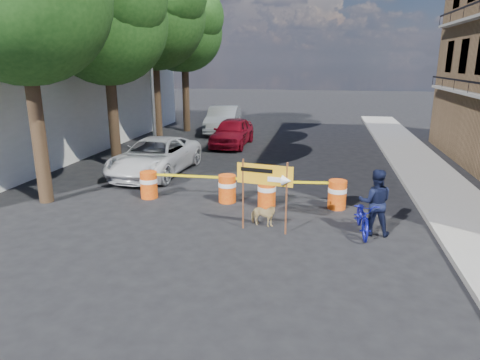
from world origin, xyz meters
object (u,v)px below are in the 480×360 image
at_px(sedan_silver, 223,120).
at_px(barrel_mid_left, 227,188).
at_px(bicycle, 364,202).
at_px(barrel_mid_right, 267,192).
at_px(suv_white, 155,157).
at_px(sedan_red, 232,132).
at_px(detour_sign, 272,181).
at_px(pedestrian, 375,202).
at_px(dog, 263,215).
at_px(barrel_far_right, 337,194).
at_px(barrel_far_left, 149,184).

bearing_deg(sedan_silver, barrel_mid_left, -81.29).
bearing_deg(bicycle, barrel_mid_left, 151.94).
xyz_separation_m(barrel_mid_left, sedan_silver, (-3.31, 13.69, 0.37)).
xyz_separation_m(barrel_mid_right, suv_white, (-4.97, 3.19, 0.25)).
xyz_separation_m(sedan_red, sedan_silver, (-1.48, 4.25, 0.09)).
height_order(barrel_mid_right, detour_sign, detour_sign).
relative_size(pedestrian, dog, 2.29).
bearing_deg(dog, detour_sign, -130.55).
bearing_deg(barrel_far_right, suv_white, 157.60).
bearing_deg(sedan_red, bicycle, -60.71).
bearing_deg(sedan_red, detour_sign, -71.58).
bearing_deg(pedestrian, barrel_far_right, -63.83).
bearing_deg(barrel_far_right, bicycle, -72.05).
bearing_deg(barrel_mid_right, barrel_far_left, 177.87).
distance_m(pedestrian, bicycle, 0.27).
distance_m(bicycle, suv_white, 9.17).
height_order(barrel_far_left, barrel_mid_left, same).
xyz_separation_m(detour_sign, bicycle, (2.40, 0.40, -0.55)).
bearing_deg(barrel_far_left, barrel_mid_left, 1.25).
bearing_deg(sedan_silver, suv_white, -96.73).
distance_m(barrel_far_right, suv_white, 7.73).
distance_m(detour_sign, bicycle, 2.49).
bearing_deg(bicycle, dog, 176.57).
height_order(pedestrian, dog, pedestrian).
xyz_separation_m(barrel_far_left, detour_sign, (4.39, -2.23, 0.97)).
xyz_separation_m(dog, sedan_red, (-3.26, 11.32, 0.42)).
bearing_deg(pedestrian, bicycle, 1.21).
xyz_separation_m(barrel_mid_left, pedestrian, (4.38, -1.89, 0.42)).
xyz_separation_m(detour_sign, pedestrian, (2.67, 0.40, -0.55)).
distance_m(suv_white, sedan_red, 6.71).
bearing_deg(detour_sign, suv_white, 144.96).
bearing_deg(sedan_red, suv_white, -104.18).
xyz_separation_m(barrel_far_right, sedan_silver, (-6.80, 13.66, 0.37)).
distance_m(bicycle, sedan_silver, 17.25).
height_order(detour_sign, pedestrian, detour_sign).
bearing_deg(pedestrian, sedan_red, -60.04).
bearing_deg(barrel_mid_left, detour_sign, -53.12).
height_order(barrel_far_right, sedan_red, sedan_red).
relative_size(barrel_mid_right, sedan_red, 0.20).
xyz_separation_m(barrel_far_left, suv_white, (-0.98, 3.04, 0.25)).
height_order(detour_sign, suv_white, detour_sign).
relative_size(barrel_far_left, pedestrian, 0.51).
distance_m(bicycle, dog, 2.74).
xyz_separation_m(barrel_mid_left, bicycle, (4.11, -1.89, 0.42)).
height_order(detour_sign, dog, detour_sign).
distance_m(barrel_mid_right, suv_white, 5.91).
relative_size(barrel_far_left, barrel_far_right, 1.00).
height_order(barrel_mid_right, sedan_red, sedan_red).
relative_size(barrel_mid_left, sedan_silver, 0.18).
relative_size(barrel_mid_right, bicycle, 0.51).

